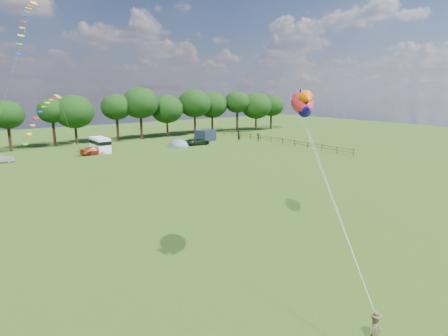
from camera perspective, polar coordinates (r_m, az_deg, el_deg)
ground_plane at (r=25.10m, az=11.23°, el=-12.10°), size 180.00×180.00×0.00m
tree_line at (r=73.75m, az=-19.05°, el=8.50°), size 102.98×10.98×10.27m
fence at (r=70.55m, az=8.04°, el=4.29°), size 0.12×33.12×1.20m
car_b at (r=60.17m, az=-30.97°, el=1.21°), size 3.39×1.39×1.18m
car_c at (r=61.62m, az=-19.25°, el=2.49°), size 4.14×2.22×1.18m
car_d at (r=68.25m, az=-4.04°, el=4.07°), size 4.81×2.45×1.27m
campervan_c at (r=63.53m, az=-18.36°, el=3.45°), size 2.06×4.82×2.36m
tent_orange at (r=62.70m, az=-18.48°, el=2.17°), size 2.87×3.14×2.24m
tent_greyblue at (r=66.68m, az=-6.90°, el=3.28°), size 3.51×3.84×2.61m
awning_navy at (r=73.41m, az=-2.88°, el=4.99°), size 4.07×3.64×2.13m
kite_flyer at (r=17.08m, az=22.02°, el=-22.38°), size 0.60×0.42×1.55m
fish_kite at (r=24.15m, az=11.90°, el=9.66°), size 3.07×3.68×2.05m
streamer_kite_a at (r=43.71m, az=-27.81°, el=19.61°), size 3.37×5.48×5.77m
streamer_kite_b at (r=35.58m, az=-25.61°, el=7.97°), size 4.28×4.70×3.80m
walker_a at (r=74.48m, az=2.17°, el=4.98°), size 0.94×0.65×1.83m
walker_b at (r=72.70m, az=5.20°, el=4.67°), size 1.12×0.97×1.59m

